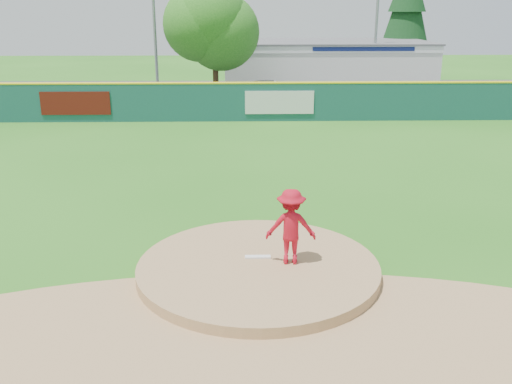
{
  "coord_description": "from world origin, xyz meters",
  "views": [
    {
      "loc": [
        -0.34,
        -11.79,
        5.82
      ],
      "look_at": [
        0.0,
        2.0,
        1.3
      ],
      "focal_mm": 40.0,
      "sensor_mm": 36.0,
      "label": 1
    }
  ],
  "objects_px": {
    "conifer_tree": "(407,9)",
    "light_pole_left": "(153,2)",
    "pool_building_grp": "(325,63)",
    "playground_slide": "(3,96)",
    "light_pole_right": "(377,10)",
    "pitcher": "(291,227)",
    "van": "(273,89)",
    "deciduous_tree": "(215,27)"
  },
  "relations": [
    {
      "from": "conifer_tree",
      "to": "light_pole_left",
      "type": "distance_m",
      "value": 21.03
    },
    {
      "from": "pool_building_grp",
      "to": "playground_slide",
      "type": "relative_size",
      "value": 6.12
    },
    {
      "from": "conifer_tree",
      "to": "light_pole_right",
      "type": "height_order",
      "value": "light_pole_right"
    },
    {
      "from": "pitcher",
      "to": "light_pole_left",
      "type": "height_order",
      "value": "light_pole_left"
    },
    {
      "from": "pitcher",
      "to": "van",
      "type": "distance_m",
      "value": 25.5
    },
    {
      "from": "deciduous_tree",
      "to": "light_pole_left",
      "type": "height_order",
      "value": "light_pole_left"
    },
    {
      "from": "deciduous_tree",
      "to": "light_pole_left",
      "type": "distance_m",
      "value": 4.72
    },
    {
      "from": "van",
      "to": "conifer_tree",
      "type": "distance_m",
      "value": 16.17
    },
    {
      "from": "pitcher",
      "to": "deciduous_tree",
      "type": "height_order",
      "value": "deciduous_tree"
    },
    {
      "from": "playground_slide",
      "to": "light_pole_left",
      "type": "height_order",
      "value": "light_pole_left"
    },
    {
      "from": "playground_slide",
      "to": "light_pole_right",
      "type": "distance_m",
      "value": 24.93
    },
    {
      "from": "pitcher",
      "to": "conifer_tree",
      "type": "height_order",
      "value": "conifer_tree"
    },
    {
      "from": "playground_slide",
      "to": "conifer_tree",
      "type": "relative_size",
      "value": 0.26
    },
    {
      "from": "pitcher",
      "to": "pool_building_grp",
      "type": "relative_size",
      "value": 0.11
    },
    {
      "from": "pool_building_grp",
      "to": "conifer_tree",
      "type": "height_order",
      "value": "conifer_tree"
    },
    {
      "from": "conifer_tree",
      "to": "light_pole_right",
      "type": "distance_m",
      "value": 8.06
    },
    {
      "from": "conifer_tree",
      "to": "light_pole_left",
      "type": "bearing_deg",
      "value": -154.65
    },
    {
      "from": "pitcher",
      "to": "light_pole_right",
      "type": "height_order",
      "value": "light_pole_right"
    },
    {
      "from": "van",
      "to": "light_pole_left",
      "type": "xyz_separation_m",
      "value": [
        -7.71,
        1.48,
        5.43
      ]
    },
    {
      "from": "light_pole_left",
      "to": "playground_slide",
      "type": "bearing_deg",
      "value": -152.93
    },
    {
      "from": "van",
      "to": "deciduous_tree",
      "type": "distance_m",
      "value": 5.43
    },
    {
      "from": "light_pole_left",
      "to": "pool_building_grp",
      "type": "bearing_deg",
      "value": 22.6
    },
    {
      "from": "light_pole_left",
      "to": "deciduous_tree",
      "type": "bearing_deg",
      "value": -26.57
    },
    {
      "from": "van",
      "to": "light_pole_right",
      "type": "distance_m",
      "value": 9.46
    },
    {
      "from": "light_pole_left",
      "to": "conifer_tree",
      "type": "bearing_deg",
      "value": 25.35
    },
    {
      "from": "pool_building_grp",
      "to": "deciduous_tree",
      "type": "distance_m",
      "value": 11.01
    },
    {
      "from": "light_pole_right",
      "to": "deciduous_tree",
      "type": "bearing_deg",
      "value": -160.02
    },
    {
      "from": "conifer_tree",
      "to": "light_pole_right",
      "type": "bearing_deg",
      "value": -119.74
    },
    {
      "from": "pool_building_grp",
      "to": "playground_slide",
      "type": "height_order",
      "value": "pool_building_grp"
    },
    {
      "from": "playground_slide",
      "to": "light_pole_left",
      "type": "distance_m",
      "value": 11.05
    },
    {
      "from": "van",
      "to": "pool_building_grp",
      "type": "height_order",
      "value": "pool_building_grp"
    },
    {
      "from": "van",
      "to": "pool_building_grp",
      "type": "xyz_separation_m",
      "value": [
        4.29,
        6.48,
        1.04
      ]
    },
    {
      "from": "deciduous_tree",
      "to": "light_pole_right",
      "type": "distance_m",
      "value": 11.75
    },
    {
      "from": "playground_slide",
      "to": "light_pole_right",
      "type": "relative_size",
      "value": 0.25
    },
    {
      "from": "deciduous_tree",
      "to": "light_pole_left",
      "type": "bearing_deg",
      "value": 153.43
    },
    {
      "from": "van",
      "to": "deciduous_tree",
      "type": "relative_size",
      "value": 0.59
    },
    {
      "from": "pool_building_grp",
      "to": "van",
      "type": "bearing_deg",
      "value": -123.5
    },
    {
      "from": "van",
      "to": "deciduous_tree",
      "type": "bearing_deg",
      "value": 98.56
    },
    {
      "from": "van",
      "to": "light_pole_right",
      "type": "relative_size",
      "value": 0.43
    },
    {
      "from": "van",
      "to": "deciduous_tree",
      "type": "xyz_separation_m",
      "value": [
        -3.71,
        -0.52,
        3.93
      ]
    },
    {
      "from": "van",
      "to": "pool_building_grp",
      "type": "distance_m",
      "value": 7.83
    },
    {
      "from": "pool_building_grp",
      "to": "light_pole_right",
      "type": "relative_size",
      "value": 1.52
    }
  ]
}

